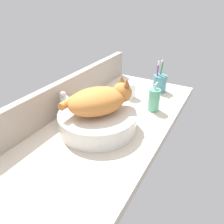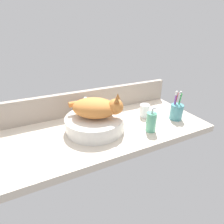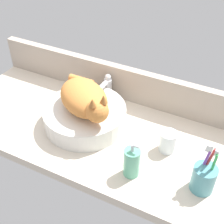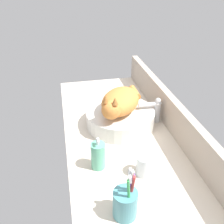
% 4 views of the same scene
% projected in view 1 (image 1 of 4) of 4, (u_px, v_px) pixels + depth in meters
% --- Properties ---
extents(ground_plane, '(1.25, 0.54, 0.04)m').
position_uv_depth(ground_plane, '(105.00, 128.00, 1.02)').
color(ground_plane, beige).
extents(backsplash_panel, '(1.25, 0.04, 0.16)m').
position_uv_depth(backsplash_panel, '(61.00, 97.00, 1.08)').
color(backsplash_panel, '#AD9E8E').
rests_on(backsplash_panel, ground_plane).
extents(sink_basin, '(0.34, 0.34, 0.08)m').
position_uv_depth(sink_basin, '(98.00, 121.00, 0.96)').
color(sink_basin, silver).
rests_on(sink_basin, ground_plane).
extents(cat, '(0.30, 0.28, 0.14)m').
position_uv_depth(cat, '(100.00, 100.00, 0.92)').
color(cat, orange).
rests_on(cat, sink_basin).
extents(faucet, '(0.04, 0.12, 0.14)m').
position_uv_depth(faucet, '(66.00, 104.00, 1.03)').
color(faucet, silver).
rests_on(faucet, ground_plane).
extents(soap_dispenser, '(0.06, 0.06, 0.15)m').
position_uv_depth(soap_dispenser, '(154.00, 100.00, 1.10)').
color(soap_dispenser, '#60B793').
rests_on(soap_dispenser, ground_plane).
extents(toothbrush_cup, '(0.08, 0.08, 0.19)m').
position_uv_depth(toothbrush_cup, '(160.00, 83.00, 1.30)').
color(toothbrush_cup, teal).
rests_on(toothbrush_cup, ground_plane).
extents(water_glass, '(0.07, 0.07, 0.09)m').
position_uv_depth(water_glass, '(130.00, 92.00, 1.24)').
color(water_glass, white).
rests_on(water_glass, ground_plane).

